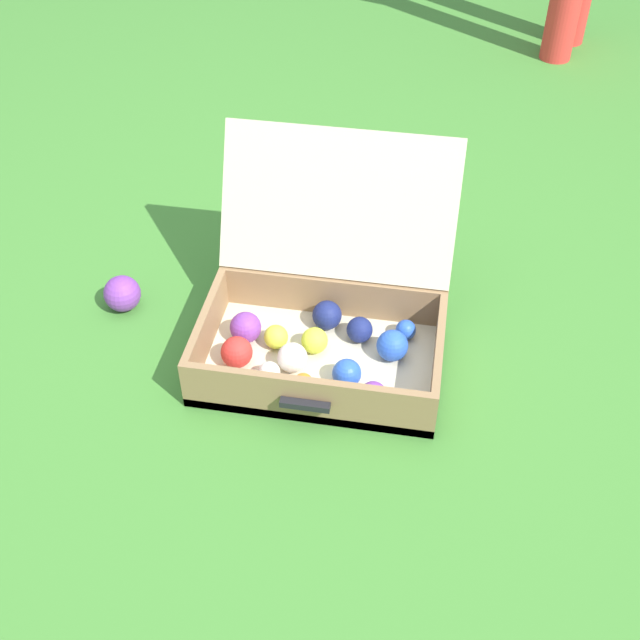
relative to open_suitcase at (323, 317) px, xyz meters
name	(u,v)px	position (x,y,z in m)	size (l,w,h in m)	color
ground_plane	(295,350)	(-0.07, -0.02, -0.10)	(16.00, 16.00, 0.00)	#3D7A2D
open_suitcase	(323,317)	(0.00, 0.00, 0.00)	(0.56, 0.55, 0.45)	beige
stray_ball_on_grass	(122,294)	(-0.53, 0.06, -0.05)	(0.09, 0.09, 0.09)	purple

